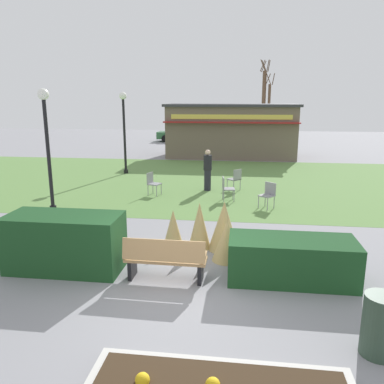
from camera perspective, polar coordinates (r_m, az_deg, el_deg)
ground_plane at (r=7.80m, az=-1.81°, el=-14.73°), size 80.00×80.00×0.00m
lawn_patch at (r=17.85m, az=3.58°, el=1.61°), size 36.00×12.00×0.01m
park_bench at (r=8.12m, az=-3.97°, el=-9.82°), size 1.71×0.55×0.95m
hedge_left at (r=9.01m, az=-18.19°, el=-7.07°), size 2.49×1.10×1.25m
hedge_right at (r=8.40m, az=14.45°, el=-9.64°), size 2.60×1.10×0.90m
ornamental_grass_behind_left at (r=9.69m, az=4.75°, el=-4.97°), size 0.78×0.78×1.25m
ornamental_grass_behind_right at (r=9.76m, az=1.12°, el=-4.96°), size 0.57×0.57×1.19m
ornamental_grass_behind_center at (r=9.10m, az=5.20°, el=-7.09°), size 0.70×0.70×0.99m
ornamental_grass_behind_far at (r=9.98m, az=-2.79°, el=-5.29°), size 0.52×0.52×0.95m
lamppost_mid at (r=13.42m, az=-20.60°, el=7.76°), size 0.36×0.36×4.02m
lamppost_far at (r=19.69m, az=-9.99°, el=10.00°), size 0.36×0.36×4.02m
trash_bin at (r=6.59m, az=25.97°, el=-17.26°), size 0.52×0.52×0.95m
food_kiosk at (r=25.52m, az=5.81°, el=9.02°), size 8.35×4.09×3.38m
cafe_chair_west at (r=13.60m, az=11.17°, el=-0.16°), size 0.62×0.62×0.89m
cafe_chair_east at (r=14.36m, az=5.05°, el=0.77°), size 0.50×0.50×0.89m
cafe_chair_center at (r=16.05m, az=6.42°, el=2.10°), size 0.62×0.62×0.89m
cafe_chair_north at (r=15.24m, az=-5.84°, el=1.50°), size 0.55×0.55×0.89m
person_strolling at (r=15.88m, az=2.31°, el=3.28°), size 0.34×0.34×1.69m
parked_car_west_slot at (r=34.65m, az=-1.60°, el=8.52°), size 4.22×2.10×1.20m
tree_left_bg at (r=41.56m, az=10.58°, el=12.89°), size 0.91×0.96×7.45m
tree_right_bg at (r=40.85m, az=10.42°, el=12.90°), size 0.91×0.96×7.46m
tree_center_bg at (r=41.08m, az=11.24°, el=11.97°), size 0.91×0.96×6.18m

